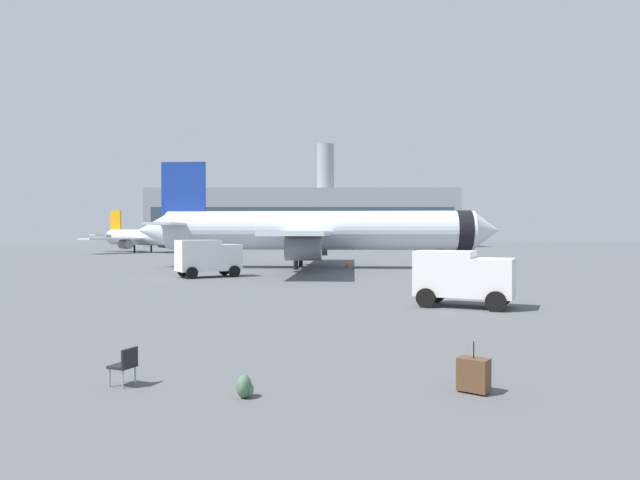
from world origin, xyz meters
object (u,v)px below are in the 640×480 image
Objects in this scene: airplane_taxiing at (149,237)px; gate_chair at (126,364)px; airplane_at_gate at (317,231)px; cargo_van at (464,276)px; service_truck at (209,256)px; safety_cone_mid at (440,270)px; rolling_suitcase at (475,374)px; safety_cone_near at (349,263)px; traveller_backpack at (246,387)px.

gate_chair is (26.15, -84.23, -2.16)m from airplane_taxiing.
airplane_at_gate reaches higher than cargo_van.
service_truck reaches higher than safety_cone_mid.
cargo_van is at bearing -76.09° from airplane_at_gate.
airplane_at_gate reaches higher than rolling_suitcase.
safety_cone_near is at bearing 80.59° from gate_chair.
gate_chair is at bearing -99.41° from safety_cone_near.
safety_cone_mid is (40.18, -52.33, -2.25)m from airplane_taxiing.
airplane_taxiing is 89.93m from traveller_backpack.
airplane_at_gate reaches higher than safety_cone_mid.
safety_cone_mid is 34.65m from traveller_backpack.
service_truck is 32.03m from traveller_backpack.
cargo_van is at bearing -82.72° from safety_cone_near.
cargo_van is at bearing -48.14° from service_truck.
airplane_at_gate is 14.20m from safety_cone_mid.
safety_cone_near reaches higher than traveller_backpack.
airplane_taxiing is at bearing 129.12° from safety_cone_near.
safety_cone_mid is 0.76× the size of rolling_suitcase.
safety_cone_near is 13.27m from safety_cone_mid.
airplane_at_gate is at bearing -149.98° from safety_cone_near.
rolling_suitcase is (33.84, -84.73, -2.27)m from airplane_taxiing.
airplane_at_gate reaches higher than safety_cone_near.
traveller_backpack is (-1.21, -42.31, -3.42)m from airplane_at_gate.
airplane_taxiing reaches higher than safety_cone_mid.
safety_cone_near is at bearing 48.30° from service_truck.
safety_cone_mid is 34.85m from gate_chair.
airplane_taxiing is 66.01m from safety_cone_mid.
airplane_taxiing is (-30.16, 42.79, -1.00)m from airplane_at_gate.
rolling_suitcase is (3.68, -41.94, -3.27)m from airplane_at_gate.
gate_chair is (-7.17, -43.26, 0.13)m from safety_cone_near.
airplane_at_gate is at bearing 95.01° from rolling_suitcase.
cargo_van is at bearing 76.31° from rolling_suitcase.
service_truck is 10.95× the size of traveller_backpack.
safety_cone_near is 43.76m from rolling_suitcase.
service_truck is 17.38m from safety_cone_near.
traveller_backpack is at bearing -91.63° from airplane_at_gate.
cargo_van is 4.39× the size of rolling_suitcase.
gate_chair reaches higher than traveller_backpack.
safety_cone_near is (11.53, 12.94, -1.24)m from service_truck.
service_truck is at bearing -175.07° from safety_cone_mid.
airplane_taxiing is at bearing 112.00° from service_truck.
gate_chair reaches higher than safety_cone_near.
traveller_backpack is (-8.21, -14.03, -1.22)m from cargo_van.
cargo_van reaches higher than rolling_suitcase.
airplane_taxiing is 30.11× the size of safety_cone_near.
airplane_at_gate is at bearing 103.91° from cargo_van.
airplane_at_gate is 74.48× the size of traveller_backpack.
airplane_taxiing is at bearing 108.79° from traveller_backpack.
service_truck is 4.78× the size of rolling_suitcase.
traveller_backpack is (-4.36, -44.13, -0.14)m from safety_cone_near.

